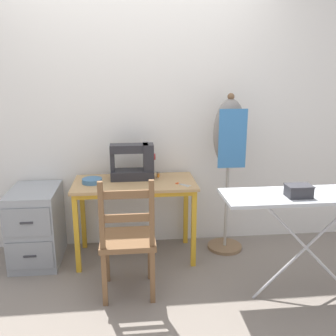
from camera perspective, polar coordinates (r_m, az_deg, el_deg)
The scene contains 12 objects.
ground_plane at distance 3.27m, azimuth -4.74°, elevation -15.33°, with size 14.00×14.00×0.00m, color gray.
wall_back at distance 3.44m, azimuth -5.44°, elevation 8.65°, with size 10.00×0.05×2.55m.
sewing_table at distance 3.25m, azimuth -5.07°, elevation -3.73°, with size 1.05×0.53×0.70m.
sewing_machine at distance 3.28m, azimuth -5.07°, elevation 0.81°, with size 0.39×0.18×0.33m.
fabric_bowl at distance 3.24m, azimuth -11.49°, elevation -1.90°, with size 0.17×0.17×0.04m.
scissors at distance 3.14m, azimuth 1.93°, elevation -2.47°, with size 0.12×0.13×0.01m.
thread_spool_near_machine at distance 3.33m, azimuth -1.49°, elevation -1.09°, with size 0.03×0.03×0.04m.
wooden_chair at distance 2.79m, azimuth -6.15°, elevation -10.88°, with size 0.40×0.38×0.93m.
filing_cabinet at distance 3.47m, azimuth -19.40°, elevation -8.28°, with size 0.40×0.56×0.66m.
dress_form at distance 3.34m, azimuth 9.28°, elevation 3.67°, with size 0.32×0.32×1.45m.
ironing_board at distance 2.81m, azimuth 20.97°, elevation -4.45°, with size 1.25×0.38×0.81m.
storage_box at distance 2.68m, azimuth 19.28°, elevation -3.31°, with size 0.17×0.12×0.08m.
Camera 1 is at (-0.03, -2.83, 1.65)m, focal length 40.00 mm.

